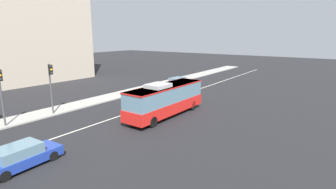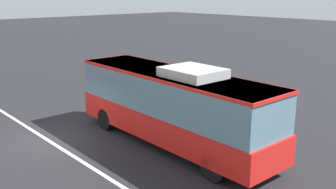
# 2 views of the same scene
# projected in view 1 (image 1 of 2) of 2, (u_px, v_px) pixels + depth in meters

# --- Properties ---
(ground_plane) EXTENTS (160.00, 160.00, 0.00)m
(ground_plane) POSITION_uv_depth(u_px,v_px,m) (159.00, 103.00, 31.81)
(ground_plane) COLOR black
(sidewalk_kerb) EXTENTS (80.00, 2.97, 0.14)m
(sidewalk_kerb) POSITION_uv_depth(u_px,v_px,m) (119.00, 95.00, 35.67)
(sidewalk_kerb) COLOR #9E9B93
(sidewalk_kerb) RESTS_ON ground_plane
(lane_centre_line) EXTENTS (76.00, 0.16, 0.01)m
(lane_centre_line) POSITION_uv_depth(u_px,v_px,m) (159.00, 103.00, 31.81)
(lane_centre_line) COLOR silver
(lane_centre_line) RESTS_ON ground_plane
(transit_bus) EXTENTS (10.03, 2.64, 3.46)m
(transit_bus) POSITION_uv_depth(u_px,v_px,m) (166.00, 98.00, 26.21)
(transit_bus) COLOR red
(transit_bus) RESTS_ON ground_plane
(sedan_blue) EXTENTS (4.57, 2.00, 1.46)m
(sedan_blue) POSITION_uv_depth(u_px,v_px,m) (21.00, 156.00, 16.14)
(sedan_blue) COLOR #1E3899
(sedan_blue) RESTS_ON ground_plane
(sedan_red) EXTENTS (4.58, 2.00, 1.46)m
(sedan_red) POSITION_uv_depth(u_px,v_px,m) (177.00, 82.00, 41.20)
(sedan_red) COLOR #B21919
(sedan_red) RESTS_ON ground_plane
(traffic_light_near_corner) EXTENTS (0.34, 0.62, 5.20)m
(traffic_light_near_corner) POSITION_uv_depth(u_px,v_px,m) (1.00, 88.00, 22.51)
(traffic_light_near_corner) COLOR #47474C
(traffic_light_near_corner) RESTS_ON ground_plane
(traffic_light_mid_block) EXTENTS (0.33, 0.62, 5.20)m
(traffic_light_mid_block) POSITION_uv_depth(u_px,v_px,m) (51.00, 80.00, 26.19)
(traffic_light_mid_block) COLOR #47474C
(traffic_light_mid_block) RESTS_ON ground_plane
(office_block_background) EXTENTS (19.47, 14.39, 23.80)m
(office_block_background) POSITION_uv_depth(u_px,v_px,m) (19.00, 11.00, 45.37)
(office_block_background) COLOR #B7A893
(office_block_background) RESTS_ON ground_plane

